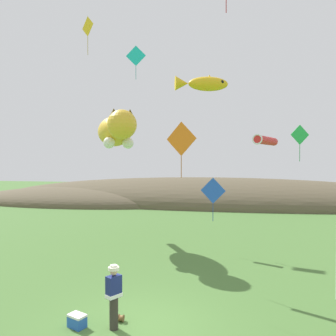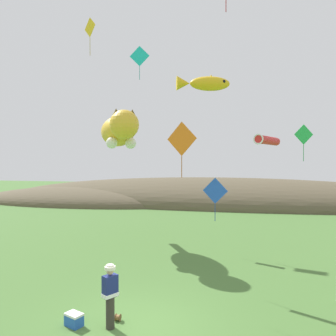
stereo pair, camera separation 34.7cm
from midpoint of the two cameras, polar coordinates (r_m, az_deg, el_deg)
name	(u,v)px [view 2 (the right image)]	position (r m, az deg, el deg)	size (l,w,h in m)	color
ground_plane	(136,326)	(10.20, -4.46, -25.77)	(120.00, 120.00, 0.00)	#477033
distant_hill_ridge	(193,203)	(37.14, 4.72, -6.02)	(53.73, 15.10, 5.65)	brown
festival_attendant	(110,294)	(9.78, -8.98, -20.87)	(0.44, 0.49, 1.77)	#332D28
kite_spool	(118,317)	(10.48, -7.69, -24.40)	(0.15, 0.20, 0.20)	olive
picnic_cooler	(74,320)	(10.41, -15.05, -24.14)	(0.58, 0.49, 0.36)	blue
kite_giant_cat	(119,131)	(19.06, -8.01, 6.38)	(3.95, 6.02, 2.04)	gold
kite_fish_windsock	(204,83)	(16.18, 6.91, 14.42)	(2.64, 1.39, 0.78)	gold
kite_tube_streamer	(267,140)	(14.98, 17.57, 4.61)	(1.27, 2.20, 0.44)	red
kite_diamond_blue	(215,191)	(16.92, 8.79, -3.98)	(1.30, 0.34, 2.24)	blue
kite_diamond_green	(304,135)	(19.16, 23.03, 5.33)	(1.03, 0.41, 2.00)	green
kite_diamond_gold	(90,28)	(17.80, -12.86, 22.71)	(0.82, 0.53, 1.86)	yellow
kite_diamond_teal	(140,56)	(23.22, -4.53, 18.82)	(1.35, 0.15, 2.26)	#19BFBF
kite_diamond_orange	(182,139)	(13.66, 3.13, 5.04)	(1.34, 0.53, 2.33)	orange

